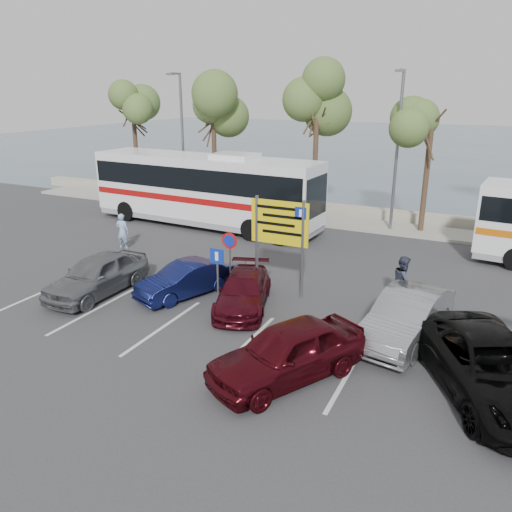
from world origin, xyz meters
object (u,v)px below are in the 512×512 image
at_px(pedestrian_far, 403,281).
at_px(direction_sign, 280,230).
at_px(coach_bus_left, 205,192).
at_px(car_red, 288,352).
at_px(car_maroon, 243,291).
at_px(car_silver_a, 97,275).
at_px(car_silver_b, 406,317).
at_px(street_lamp_left, 182,134).
at_px(street_lamp_right, 397,144).
at_px(car_blue, 185,280).
at_px(pedestrian_near, 122,231).
at_px(suv_black, 492,367).

bearing_deg(pedestrian_far, direction_sign, 92.72).
xyz_separation_m(direction_sign, coach_bus_left, (-7.50, 7.10, -0.53)).
height_order(coach_bus_left, car_red, coach_bus_left).
xyz_separation_m(car_maroon, car_red, (3.10, -3.51, 0.17)).
xyz_separation_m(car_silver_a, pedestrian_far, (10.32, 3.87, 0.15)).
bearing_deg(car_silver_b, car_maroon, -169.79).
height_order(street_lamp_left, pedestrian_far, street_lamp_left).
distance_m(street_lamp_right, coach_bus_left, 10.39).
xyz_separation_m(car_blue, pedestrian_far, (7.32, 2.59, 0.28)).
distance_m(street_lamp_left, direction_sign, 15.24).
distance_m(street_lamp_right, car_silver_b, 12.95).
height_order(street_lamp_left, car_silver_b, street_lamp_left).
distance_m(direction_sign, pedestrian_near, 9.16).
bearing_deg(direction_sign, car_silver_a, -153.68).
xyz_separation_m(street_lamp_left, suv_black, (18.30, -14.03, -3.83)).
relative_size(direction_sign, coach_bus_left, 0.27).
distance_m(car_maroon, pedestrian_near, 8.95).
height_order(car_red, suv_black, suv_black).
bearing_deg(car_silver_a, pedestrian_near, 121.17).
bearing_deg(direction_sign, street_lamp_left, 136.83).
bearing_deg(car_red, direction_sign, 145.17).
height_order(direction_sign, car_blue, direction_sign).
height_order(coach_bus_left, suv_black, coach_bus_left).
height_order(street_lamp_right, car_maroon, street_lamp_right).
height_order(pedestrian_near, pedestrian_far, pedestrian_far).
height_order(car_silver_a, suv_black, suv_black).
distance_m(car_red, car_silver_b, 4.25).
bearing_deg(street_lamp_right, street_lamp_left, 180.00).
relative_size(street_lamp_right, pedestrian_far, 4.47).
bearing_deg(suv_black, car_blue, 140.55).
bearing_deg(car_silver_a, street_lamp_right, 59.42).
xyz_separation_m(direction_sign, car_maroon, (-0.60, -1.70, -1.84)).
bearing_deg(car_blue, pedestrian_far, 40.91).
bearing_deg(pedestrian_far, car_maroon, 108.77).
distance_m(pedestrian_near, pedestrian_far, 13.19).
relative_size(direction_sign, car_red, 0.81).
distance_m(direction_sign, suv_black, 8.35).
bearing_deg(car_silver_b, car_silver_a, -163.13).
xyz_separation_m(car_silver_a, suv_black, (13.30, -0.73, 0.02)).
xyz_separation_m(car_silver_a, car_maroon, (5.40, 1.27, -0.15)).
bearing_deg(pedestrian_far, suv_black, -156.11).
relative_size(car_maroon, pedestrian_near, 2.39).
xyz_separation_m(street_lamp_left, car_red, (13.50, -15.52, -3.84)).
bearing_deg(car_silver_b, pedestrian_far, 112.72).
xyz_separation_m(direction_sign, suv_black, (7.30, -3.70, -1.66)).
xyz_separation_m(car_red, pedestrian_far, (1.82, 6.10, 0.14)).
xyz_separation_m(car_maroon, car_silver_b, (5.50, 0.00, 0.16)).
bearing_deg(car_silver_a, car_red, -14.26).
height_order(street_lamp_right, car_blue, street_lamp_right).
bearing_deg(street_lamp_right, car_silver_a, -121.04).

